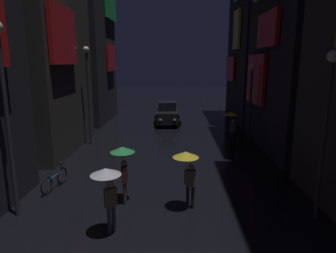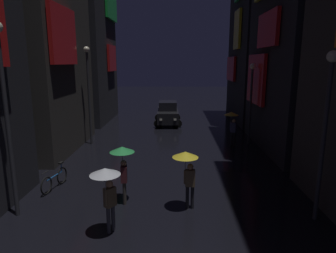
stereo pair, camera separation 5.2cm
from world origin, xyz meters
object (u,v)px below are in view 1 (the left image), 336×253
pedestrian_near_crossing_green (123,159)px  streetlamp_right_near (326,118)px  streetlamp_right_far (251,94)px  pedestrian_midstreet_centre_yellow (187,164)px  pedestrian_midstreet_left_yellow (232,119)px  pedestrian_far_right_clear (107,182)px  bicycle_parked_at_storefront (55,180)px  car_distant (167,113)px  streetlamp_left_far (88,85)px  streetlamp_left_near (5,102)px

pedestrian_near_crossing_green → streetlamp_right_near: 6.86m
pedestrian_near_crossing_green → streetlamp_right_far: (6.55, 8.28, 1.52)m
pedestrian_midstreet_centre_yellow → pedestrian_midstreet_left_yellow: same height
pedestrian_far_right_clear → streetlamp_right_far: (6.64, 10.41, 1.52)m
bicycle_parked_at_storefront → car_distant: size_ratio=0.43×
pedestrian_midstreet_centre_yellow → streetlamp_left_far: (-5.76, 8.49, 2.06)m
streetlamp_right_far → streetlamp_right_near: streetlamp_right_near is taller
streetlamp_left_far → pedestrian_near_crossing_green: bearing=-66.7°
pedestrian_far_right_clear → car_distant: bearing=85.4°
pedestrian_midstreet_centre_yellow → pedestrian_midstreet_left_yellow: 8.95m
pedestrian_near_crossing_green → streetlamp_left_near: size_ratio=0.34×
pedestrian_midstreet_centre_yellow → pedestrian_near_crossing_green: bearing=168.4°
streetlamp_right_far → bicycle_parked_at_storefront: bearing=-143.3°
streetlamp_left_near → streetlamp_left_far: size_ratio=1.05×
streetlamp_left_near → streetlamp_left_far: 9.10m
streetlamp_left_near → pedestrian_midstreet_left_yellow: bearing=45.6°
bicycle_parked_at_storefront → streetlamp_left_near: 4.16m
pedestrian_near_crossing_green → pedestrian_midstreet_centre_yellow: bearing=-11.6°
streetlamp_left_far → car_distant: bearing=53.8°
pedestrian_midstreet_left_yellow → car_distant: bearing=122.6°
pedestrian_far_right_clear → streetlamp_right_near: streetlamp_right_near is taller
bicycle_parked_at_storefront → streetlamp_left_far: streetlamp_left_far is taller
streetlamp_right_near → bicycle_parked_at_storefront: bearing=167.0°
streetlamp_left_near → streetlamp_right_near: bearing=0.0°
pedestrian_near_crossing_green → streetlamp_left_near: (-3.45, -1.08, 2.21)m
pedestrian_near_crossing_green → streetlamp_right_near: streetlamp_right_near is taller
pedestrian_midstreet_left_yellow → car_distant: (-4.14, 6.47, -0.74)m
streetlamp_right_far → car_distant: bearing=131.0°
bicycle_parked_at_storefront → streetlamp_right_near: size_ratio=0.33×
pedestrian_far_right_clear → car_distant: size_ratio=0.50×
bicycle_parked_at_storefront → streetlamp_left_near: bearing=-100.3°
streetlamp_right_far → streetlamp_left_far: bearing=-178.5°
pedestrian_midstreet_left_yellow → streetlamp_right_far: streetlamp_right_far is taller
pedestrian_midstreet_left_yellow → bicycle_parked_at_storefront: pedestrian_midstreet_left_yellow is taller
streetlamp_right_near → streetlamp_left_near: bearing=-180.0°
pedestrian_near_crossing_green → pedestrian_midstreet_left_yellow: 9.58m
pedestrian_midstreet_centre_yellow → streetlamp_right_far: size_ratio=0.42×
pedestrian_far_right_clear → streetlamp_right_far: size_ratio=0.42×
pedestrian_midstreet_centre_yellow → bicycle_parked_at_storefront: (-5.35, 1.61, -1.28)m
streetlamp_right_far → pedestrian_near_crossing_green: bearing=-128.3°
streetlamp_left_near → bicycle_parked_at_storefront: bearing=79.7°
streetlamp_left_near → streetlamp_left_far: (0.00, 9.10, -0.15)m
bicycle_parked_at_storefront → car_distant: (4.28, 13.27, 0.54)m
pedestrian_far_right_clear → pedestrian_midstreet_left_yellow: 11.45m
pedestrian_near_crossing_green → bicycle_parked_at_storefront: bearing=159.5°
streetlamp_left_near → streetlamp_right_near: streetlamp_left_near is taller
pedestrian_far_right_clear → bicycle_parked_at_storefront: bearing=132.1°
pedestrian_midstreet_centre_yellow → streetlamp_left_near: (-5.76, -0.61, 2.21)m
car_distant → streetlamp_left_far: 8.40m
bicycle_parked_at_storefront → streetlamp_right_far: streetlamp_right_far is taller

